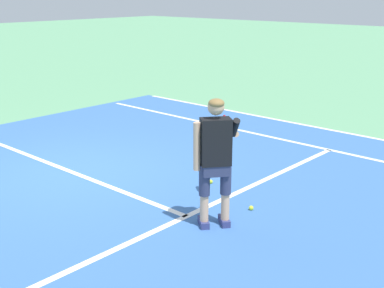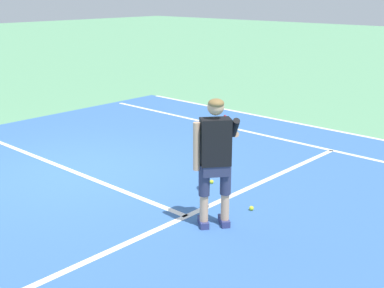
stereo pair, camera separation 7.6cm
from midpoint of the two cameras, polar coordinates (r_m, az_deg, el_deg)
ground_plane at (r=8.95m, az=-13.37°, el=-3.14°), size 80.00×80.00×0.00m
court_inner_surface at (r=8.12m, az=-8.95°, el=-4.93°), size 10.98×10.12×0.00m
line_service at (r=7.08m, az=-0.95°, el=-8.07°), size 8.23×0.10×0.01m
line_centre_service at (r=9.40m, az=-15.38°, el=-2.29°), size 0.10×6.40×0.01m
line_singles_right at (r=11.02m, az=7.81°, el=0.96°), size 0.10×9.72×0.01m
line_doubles_right at (r=12.15m, az=11.49°, el=2.26°), size 0.10×9.72×0.01m
tennis_player at (r=6.47m, az=2.32°, el=-1.13°), size 1.11×0.82×1.71m
tennis_ball_near_feet at (r=7.30m, az=6.33°, el=-7.11°), size 0.07×0.07×0.07m
tennis_ball_by_baseline at (r=8.22m, az=1.83°, el=-4.22°), size 0.07×0.07×0.07m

